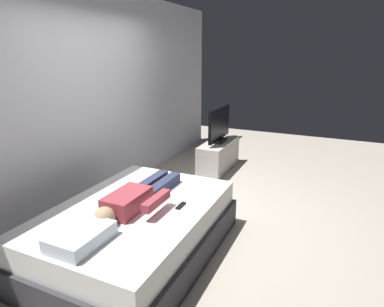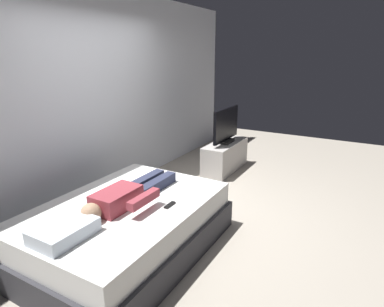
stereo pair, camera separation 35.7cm
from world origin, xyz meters
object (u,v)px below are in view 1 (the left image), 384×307
bed (135,231)px  tv_stand (218,156)px  pillow (81,237)px  remote (181,206)px  tv (219,126)px  person (137,197)px

bed → tv_stand: bearing=2.4°
bed → tv_stand: bed is taller
pillow → remote: bearing=-25.2°
tv_stand → tv: bearing=0.0°
tv_stand → tv: tv is taller
remote → tv: 2.61m
bed → tv_stand: (2.72, 0.12, -0.01)m
tv_stand → bed: bearing=-177.6°
tv_stand → person: bearing=-177.2°
remote → tv_stand: remote is taller
tv_stand → pillow: bearing=-178.1°
pillow → tv: size_ratio=0.55×
remote → tv_stand: 2.62m
pillow → person: 0.75m
remote → tv_stand: bearing=11.9°
person → tv: size_ratio=1.43×
bed → tv: tv is taller
pillow → bed: bearing=0.0°
remote → tv: (2.54, 0.54, 0.24)m
person → remote: 0.44m
bed → person: size_ratio=1.65×
pillow → remote: pillow is taller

